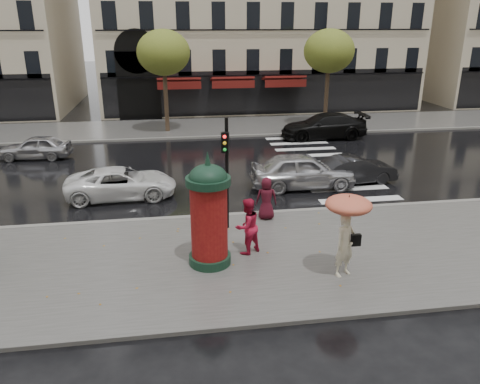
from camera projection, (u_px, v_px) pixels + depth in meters
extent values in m
plane|color=black|center=(233.00, 254.00, 15.17)|extent=(160.00, 160.00, 0.00)
cube|color=#474744|center=(235.00, 259.00, 14.68)|extent=(90.00, 7.00, 0.12)
cube|color=#474744|center=(196.00, 128.00, 32.78)|extent=(90.00, 6.00, 0.12)
cube|color=slate|center=(223.00, 216.00, 17.93)|extent=(90.00, 0.25, 0.14)
cube|color=slate|center=(199.00, 137.00, 29.99)|extent=(90.00, 0.25, 0.14)
cube|color=silver|center=(320.00, 162.00, 24.92)|extent=(3.60, 11.75, 0.01)
cylinder|color=#38281C|center=(166.00, 94.00, 30.70)|extent=(0.28, 0.28, 5.20)
ellipsoid|color=#425D1D|center=(163.00, 52.00, 29.80)|extent=(3.40, 3.40, 2.89)
cylinder|color=#38281C|center=(327.00, 90.00, 32.24)|extent=(0.28, 0.28, 5.20)
ellipsoid|color=#425D1D|center=(329.00, 51.00, 31.35)|extent=(3.40, 3.40, 2.89)
imported|color=#EEE5C4|center=(345.00, 245.00, 13.37)|extent=(0.81, 0.70, 1.88)
cylinder|color=black|center=(347.00, 225.00, 13.15)|extent=(0.02, 0.02, 1.19)
ellipsoid|color=red|center=(349.00, 205.00, 12.93)|extent=(1.31, 1.31, 0.46)
cone|color=black|center=(349.00, 196.00, 12.84)|extent=(0.04, 0.04, 0.10)
cube|color=black|center=(356.00, 240.00, 13.27)|extent=(0.28, 0.13, 0.35)
imported|color=#BC1737|center=(247.00, 226.00, 14.68)|extent=(1.12, 1.05, 1.83)
imported|color=#450D1A|center=(266.00, 198.00, 17.30)|extent=(0.83, 0.59, 1.61)
cylinder|color=black|center=(210.00, 259.00, 14.31)|extent=(1.28, 1.28, 0.27)
cylinder|color=maroon|center=(209.00, 220.00, 13.87)|extent=(1.10, 1.10, 2.28)
cylinder|color=black|center=(208.00, 181.00, 13.44)|extent=(1.32, 1.32, 0.23)
ellipsoid|color=black|center=(208.00, 178.00, 13.41)|extent=(1.13, 1.13, 0.79)
cone|color=black|center=(208.00, 158.00, 13.21)|extent=(0.18, 0.18, 0.41)
cylinder|color=black|center=(227.00, 175.00, 16.12)|extent=(0.12, 0.12, 3.98)
cube|color=black|center=(225.00, 143.00, 15.50)|extent=(0.29, 0.25, 0.70)
imported|color=#B8B9BE|center=(303.00, 171.00, 20.91)|extent=(4.73, 2.00, 1.60)
imported|color=black|center=(355.00, 170.00, 21.59)|extent=(3.98, 1.79, 1.27)
imported|color=white|center=(121.00, 183.00, 19.80)|extent=(4.67, 2.29, 1.28)
imported|color=black|center=(324.00, 126.00, 29.82)|extent=(5.43, 2.22, 1.57)
imported|color=#A8A8AD|center=(36.00, 147.00, 25.41)|extent=(3.81, 1.74, 1.27)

